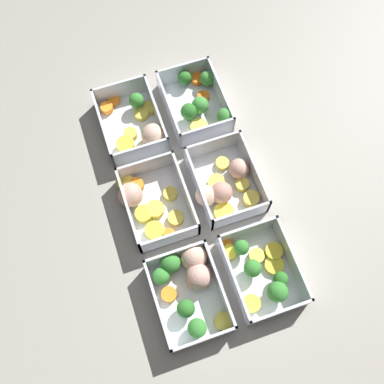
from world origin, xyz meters
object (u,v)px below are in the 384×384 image
at_px(container_far_right, 262,271).
at_px(container_near_center, 149,202).
at_px(container_far_center, 225,185).
at_px(container_near_right, 189,285).
at_px(container_far_left, 199,103).
at_px(container_near_left, 137,125).

bearing_deg(container_far_right, container_near_center, -141.51).
relative_size(container_near_center, container_far_center, 1.05).
xyz_separation_m(container_near_center, container_near_right, (0.18, 0.02, 0.01)).
xyz_separation_m(container_far_left, container_far_center, (0.20, -0.01, -0.00)).
bearing_deg(container_near_right, container_far_left, 158.29).
bearing_deg(container_near_center, container_far_left, 137.51).
bearing_deg(container_far_right, container_far_left, 178.68).
height_order(container_near_center, container_far_left, same).
distance_m(container_near_left, container_far_center, 0.23).
relative_size(container_far_center, container_far_right, 1.00).
height_order(container_near_center, container_near_right, same).
bearing_deg(container_near_left, container_far_left, 93.32).
height_order(container_near_left, container_far_right, same).
distance_m(container_near_right, container_far_center, 0.21).
height_order(container_near_center, container_far_center, same).
xyz_separation_m(container_near_right, container_far_center, (-0.17, 0.13, -0.00)).
bearing_deg(container_far_left, container_far_center, -3.74).
xyz_separation_m(container_near_right, container_far_right, (0.02, 0.14, -0.00)).
xyz_separation_m(container_near_left, container_far_left, (-0.01, 0.14, 0.00)).
bearing_deg(container_near_right, container_near_left, 179.36).
height_order(container_near_left, container_far_center, same).
bearing_deg(container_near_left, container_far_center, 34.07).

